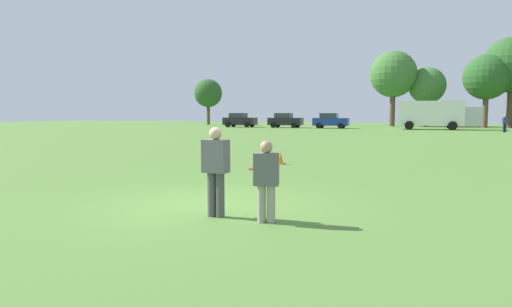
# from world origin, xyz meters

# --- Properties ---
(ground_plane) EXTENTS (150.13, 150.13, 0.00)m
(ground_plane) POSITION_xyz_m (0.00, 0.00, 0.00)
(ground_plane) COLOR #517A33
(player_thrower) EXTENTS (0.48, 0.28, 1.70)m
(player_thrower) POSITION_xyz_m (0.65, -0.95, 0.96)
(player_thrower) COLOR #4C4C51
(player_thrower) RESTS_ON ground
(player_defender) EXTENTS (0.49, 0.36, 1.47)m
(player_defender) POSITION_xyz_m (1.70, -1.02, 0.82)
(player_defender) COLOR gray
(player_defender) RESTS_ON ground
(frisbee) EXTENTS (0.27, 0.27, 0.06)m
(frisbee) POSITION_xyz_m (1.44, -0.89, 0.95)
(frisbee) COLOR #E54C33
(traffic_cone) EXTENTS (0.32, 0.32, 0.48)m
(traffic_cone) POSITION_xyz_m (-1.14, 7.78, 0.23)
(traffic_cone) COLOR #D8590C
(traffic_cone) RESTS_ON ground
(parked_car_near_left) EXTENTS (4.31, 2.42, 1.82)m
(parked_car_near_left) POSITION_xyz_m (-20.06, 45.44, 0.92)
(parked_car_near_left) COLOR black
(parked_car_near_left) RESTS_ON ground
(parked_car_mid_left) EXTENTS (4.31, 2.42, 1.82)m
(parked_car_mid_left) POSITION_xyz_m (-13.93, 45.68, 0.92)
(parked_car_mid_left) COLOR black
(parked_car_mid_left) RESTS_ON ground
(parked_car_center) EXTENTS (4.31, 2.42, 1.82)m
(parked_car_center) POSITION_xyz_m (-8.23, 45.88, 0.92)
(parked_car_center) COLOR navy
(parked_car_center) RESTS_ON ground
(box_truck) EXTENTS (8.64, 3.36, 3.18)m
(box_truck) POSITION_xyz_m (3.64, 46.15, 1.75)
(box_truck) COLOR white
(box_truck) RESTS_ON ground
(bystander_far_jogger) EXTENTS (0.52, 0.41, 1.66)m
(bystander_far_jogger) POSITION_xyz_m (9.88, 41.50, 0.94)
(bystander_far_jogger) COLOR #1E234C
(bystander_far_jogger) RESTS_ON ground
(tree_west_oak) EXTENTS (4.29, 4.29, 6.97)m
(tree_west_oak) POSITION_xyz_m (-29.25, 53.99, 4.79)
(tree_west_oak) COLOR brown
(tree_west_oak) RESTS_ON ground
(tree_west_maple) EXTENTS (6.31, 6.31, 10.25)m
(tree_west_maple) POSITION_xyz_m (-2.24, 56.88, 7.05)
(tree_west_maple) COLOR brown
(tree_west_maple) RESTS_ON ground
(tree_center_elm) EXTENTS (4.92, 4.92, 7.99)m
(tree_center_elm) POSITION_xyz_m (2.10, 58.19, 5.50)
(tree_center_elm) COLOR brown
(tree_center_elm) RESTS_ON ground
(tree_east_birch) EXTENTS (5.54, 5.54, 9.00)m
(tree_east_birch) POSITION_xyz_m (9.06, 54.79, 6.19)
(tree_east_birch) COLOR brown
(tree_east_birch) RESTS_ON ground
(tree_east_oak) EXTENTS (6.88, 6.88, 11.18)m
(tree_east_oak) POSITION_xyz_m (11.94, 56.38, 7.69)
(tree_east_oak) COLOR brown
(tree_east_oak) RESTS_ON ground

